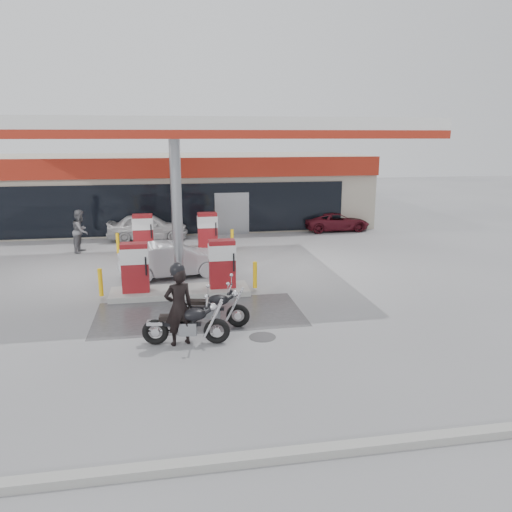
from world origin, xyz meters
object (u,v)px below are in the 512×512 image
(hatchback_silver, at_px, (173,260))
(parked_car_right, at_px, (336,221))
(main_motorcycle, at_px, (187,325))
(biker_main, at_px, (179,307))
(pump_island_far, at_px, (176,237))
(sedan_white, at_px, (148,227))
(attendant, at_px, (81,231))
(parked_motorcycle, at_px, (212,309))
(pump_island_near, at_px, (180,274))

(hatchback_silver, bearing_deg, parked_car_right, -60.18)
(parked_car_right, bearing_deg, main_motorcycle, 147.21)
(biker_main, bearing_deg, pump_island_far, -108.53)
(sedan_white, bearing_deg, main_motorcycle, -171.89)
(biker_main, relative_size, attendant, 1.04)
(biker_main, height_order, parked_motorcycle, biker_main)
(parked_motorcycle, xyz_separation_m, hatchback_silver, (-0.97, 5.21, 0.15))
(attendant, relative_size, parked_car_right, 0.53)
(biker_main, relative_size, parked_car_right, 0.55)
(pump_island_far, relative_size, parked_car_right, 1.43)
(parked_car_right, bearing_deg, pump_island_near, 137.60)
(main_motorcycle, xyz_separation_m, parked_car_right, (8.70, 14.10, 0.00))
(biker_main, xyz_separation_m, attendant, (-4.05, 11.08, -0.03))
(pump_island_far, xyz_separation_m, parked_motorcycle, (0.79, -9.01, -0.22))
(parked_car_right, bearing_deg, biker_main, 146.59)
(pump_island_far, height_order, biker_main, biker_main)
(sedan_white, xyz_separation_m, parked_car_right, (10.11, 0.80, -0.17))
(hatchback_silver, xyz_separation_m, parked_car_right, (8.96, 7.80, -0.14))
(sedan_white, relative_size, attendant, 2.07)
(main_motorcycle, bearing_deg, biker_main, -178.79)
(pump_island_far, bearing_deg, sedan_white, 112.61)
(sedan_white, height_order, hatchback_silver, sedan_white)
(sedan_white, height_order, attendant, attendant)
(main_motorcycle, distance_m, sedan_white, 13.37)
(biker_main, distance_m, parked_motorcycle, 1.49)
(main_motorcycle, relative_size, hatchback_silver, 0.56)
(biker_main, relative_size, sedan_white, 0.50)
(pump_island_far, xyz_separation_m, sedan_white, (-1.33, 3.20, -0.04))
(sedan_white, bearing_deg, parked_car_right, -83.43)
(pump_island_far, distance_m, hatchback_silver, 3.80)
(sedan_white, bearing_deg, parked_motorcycle, -168.08)
(pump_island_far, distance_m, attendant, 4.29)
(parked_car_right, bearing_deg, sedan_white, 93.41)
(biker_main, xyz_separation_m, hatchback_silver, (-0.06, 6.28, -0.35))
(pump_island_far, relative_size, parked_motorcycle, 2.44)
(pump_island_near, height_order, main_motorcycle, pump_island_near)
(main_motorcycle, relative_size, attendant, 1.15)
(main_motorcycle, bearing_deg, pump_island_near, 98.65)
(main_motorcycle, bearing_deg, pump_island_far, 97.99)
(attendant, relative_size, hatchback_silver, 0.49)
(biker_main, distance_m, parked_car_right, 16.66)
(main_motorcycle, bearing_deg, parked_motorcycle, 64.43)
(pump_island_near, bearing_deg, main_motorcycle, -88.89)
(pump_island_near, relative_size, parked_motorcycle, 2.44)
(hatchback_silver, bearing_deg, main_motorcycle, 171.14)
(attendant, bearing_deg, pump_island_far, -91.42)
(sedan_white, xyz_separation_m, attendant, (-2.83, -2.20, 0.28))
(biker_main, bearing_deg, main_motorcycle, 155.80)
(pump_island_near, xyz_separation_m, parked_motorcycle, (0.79, -3.01, -0.22))
(pump_island_far, bearing_deg, hatchback_silver, -92.72)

